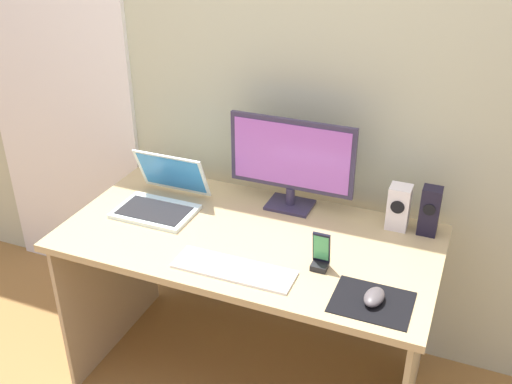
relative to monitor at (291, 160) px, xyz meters
name	(u,v)px	position (x,y,z in m)	size (l,w,h in m)	color
ground_plane	(250,377)	(-0.07, -0.26, -0.93)	(8.00, 8.00, 0.00)	olive
wall_back	(293,64)	(-0.07, 0.19, 0.32)	(6.00, 0.04, 2.50)	#B7BC9C
door_left	(58,90)	(-1.23, 0.16, 0.08)	(0.82, 0.02, 2.02)	white
desk	(249,268)	(-0.07, -0.26, -0.36)	(1.39, 0.72, 0.72)	tan
monitor	(291,160)	(0.00, 0.00, 0.00)	(0.50, 0.14, 0.37)	#312B45
speaker_right	(430,211)	(0.54, 0.00, -0.11)	(0.07, 0.07, 0.19)	black
speaker_near_monitor	(399,207)	(0.43, 0.00, -0.12)	(0.08, 0.08, 0.17)	white
laptop	(161,198)	(-0.48, -0.21, -0.16)	(0.31, 0.30, 0.21)	white
keyboard_external	(234,269)	(-0.03, -0.49, -0.20)	(0.42, 0.13, 0.01)	white
mousepad	(372,302)	(0.44, -0.48, -0.20)	(0.25, 0.20, 0.00)	black
mouse	(374,297)	(0.45, -0.48, -0.18)	(0.06, 0.10, 0.04)	#504B4C
phone_in_dock	(321,256)	(0.24, -0.36, -0.16)	(0.06, 0.05, 0.14)	black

